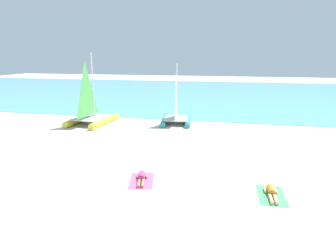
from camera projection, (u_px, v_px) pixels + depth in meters
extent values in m
plane|color=beige|center=(179.00, 128.00, 23.31)|extent=(120.00, 120.00, 0.00)
cube|color=#5BB2C1|center=(204.00, 93.00, 45.04)|extent=(120.00, 40.00, 0.05)
cylinder|color=teal|center=(165.00, 120.00, 25.18)|extent=(0.90, 3.88, 0.44)
cylinder|color=teal|center=(188.00, 121.00, 25.01)|extent=(0.90, 3.88, 0.44)
cube|color=silver|center=(176.00, 118.00, 24.86)|extent=(2.30, 2.69, 0.06)
cylinder|color=silver|center=(177.00, 91.00, 24.85)|extent=(0.09, 0.09, 4.59)
pyramid|color=white|center=(176.00, 94.00, 24.01)|extent=(0.30, 2.01, 3.86)
cylinder|color=yellow|center=(80.00, 119.00, 25.32)|extent=(0.84, 4.56, 0.52)
cylinder|color=yellow|center=(105.00, 121.00, 24.68)|extent=(0.84, 4.56, 0.52)
cube|color=silver|center=(91.00, 117.00, 24.73)|extent=(2.57, 3.06, 0.06)
cylinder|color=silver|center=(93.00, 85.00, 24.70)|extent=(0.11, 0.11, 5.40)
pyramid|color=#4CA54C|center=(86.00, 89.00, 23.75)|extent=(0.23, 2.37, 4.53)
cube|color=#D84C99|center=(142.00, 180.00, 13.62)|extent=(1.49, 2.10, 0.01)
cylinder|color=#D83372|center=(142.00, 176.00, 13.78)|extent=(0.43, 0.67, 0.30)
sphere|color=#8C6647|center=(142.00, 172.00, 14.18)|extent=(0.22, 0.22, 0.22)
cylinder|color=#8C6647|center=(139.00, 183.00, 13.16)|extent=(0.31, 0.79, 0.14)
cylinder|color=#8C6647|center=(143.00, 183.00, 13.17)|extent=(0.31, 0.79, 0.14)
cylinder|color=#8C6647|center=(137.00, 176.00, 13.95)|extent=(0.20, 0.46, 0.10)
cylinder|color=#8C6647|center=(147.00, 176.00, 13.95)|extent=(0.20, 0.46, 0.10)
cube|color=#4CB266|center=(271.00, 196.00, 12.16)|extent=(1.14, 1.93, 0.01)
cylinder|color=orange|center=(271.00, 190.00, 12.31)|extent=(0.31, 0.63, 0.30)
sphere|color=#D8AD84|center=(270.00, 186.00, 12.70)|extent=(0.22, 0.22, 0.22)
cylinder|color=#D8AD84|center=(271.00, 199.00, 11.72)|extent=(0.16, 0.78, 0.14)
cylinder|color=#D8AD84|center=(276.00, 199.00, 11.69)|extent=(0.16, 0.78, 0.14)
cylinder|color=#D8AD84|center=(265.00, 190.00, 12.52)|extent=(0.11, 0.45, 0.10)
cylinder|color=#D8AD84|center=(276.00, 191.00, 12.44)|extent=(0.11, 0.45, 0.10)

